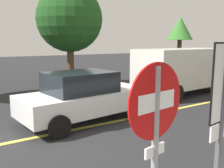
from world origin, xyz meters
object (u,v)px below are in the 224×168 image
Objects in this scene: speed_limit_sign at (222,104)px; white_van at (184,68)px; stop_sign at (155,137)px; tree_right_verge at (180,30)px; tree_centre_verge at (69,19)px; car_white_mid_road at (84,96)px.

speed_limit_sign reaches higher than white_van.
stop_sign is 0.93× the size of speed_limit_sign.
tree_right_verge is at bearing 44.34° from white_van.
speed_limit_sign is 0.58× the size of tree_right_verge.
tree_centre_verge reaches higher than tree_right_verge.
tree_right_verge is at bearing 28.96° from car_white_mid_road.
car_white_mid_road is (0.76, 5.30, -0.96)m from speed_limit_sign.
white_van is 6.22m from car_white_mid_road.
tree_right_verge is at bearing 44.13° from speed_limit_sign.
tree_centre_verge is at bearing 75.43° from speed_limit_sign.
speed_limit_sign is at bearing -136.03° from white_van.
speed_limit_sign is 11.86m from tree_centre_verge.
stop_sign is 5.76m from car_white_mid_road.
tree_right_verge reaches higher than speed_limit_sign.
speed_limit_sign is 9.50m from white_van.
car_white_mid_road is at bearing -168.05° from white_van.
stop_sign is 10.40m from white_van.
stop_sign is 0.53× the size of car_white_mid_road.
tree_right_verge reaches higher than stop_sign.
stop_sign reaches higher than car_white_mid_road.
white_van is (6.83, 6.59, -0.50)m from speed_limit_sign.
white_van is 0.96× the size of tree_centre_verge.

